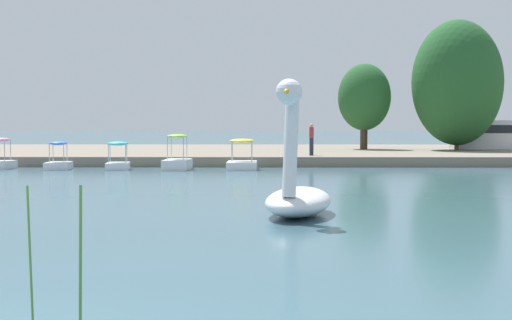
% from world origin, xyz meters
% --- Properties ---
extents(shore_bank_far, '(133.04, 24.47, 0.52)m').
position_xyz_m(shore_bank_far, '(0.00, 40.72, 0.26)').
color(shore_bank_far, slate).
rests_on(shore_bank_far, ground_plane).
extents(swan_boat, '(2.10, 3.25, 3.07)m').
position_xyz_m(swan_boat, '(3.58, 9.90, 0.57)').
color(swan_boat, white).
rests_on(swan_boat, ground_plane).
extents(pedal_boat_yellow, '(1.43, 2.36, 1.48)m').
position_xyz_m(pedal_boat_yellow, '(1.78, 26.77, 0.41)').
color(pedal_boat_yellow, white).
rests_on(pedal_boat_yellow, ground_plane).
extents(pedal_boat_lime, '(1.23, 2.38, 1.71)m').
position_xyz_m(pedal_boat_lime, '(-1.32, 26.58, 0.47)').
color(pedal_boat_lime, white).
rests_on(pedal_boat_lime, ground_plane).
extents(pedal_boat_cyan, '(1.31, 2.01, 1.35)m').
position_xyz_m(pedal_boat_cyan, '(-4.19, 26.63, 0.42)').
color(pedal_boat_cyan, white).
rests_on(pedal_boat_cyan, ground_plane).
extents(pedal_boat_blue, '(1.30, 1.87, 1.37)m').
position_xyz_m(pedal_boat_blue, '(-7.07, 26.65, 0.41)').
color(pedal_boat_blue, white).
rests_on(pedal_boat_blue, ground_plane).
extents(pedal_boat_pink, '(0.95, 1.79, 1.53)m').
position_xyz_m(pedal_boat_pink, '(-10.01, 27.08, 0.43)').
color(pedal_boat_pink, white).
rests_on(pedal_boat_pink, ground_plane).
extents(tree_broadleaf_right, '(4.94, 4.88, 5.87)m').
position_xyz_m(tree_broadleaf_right, '(9.75, 40.60, 4.08)').
color(tree_broadleaf_right, '#423323').
rests_on(tree_broadleaf_right, shore_bank_far).
extents(tree_willow_near_path, '(8.36, 7.95, 8.58)m').
position_xyz_m(tree_willow_near_path, '(15.63, 38.89, 4.97)').
color(tree_willow_near_path, brown).
rests_on(tree_willow_near_path, shore_bank_far).
extents(person_on_path, '(0.25, 0.22, 1.72)m').
position_xyz_m(person_on_path, '(5.40, 30.43, 1.42)').
color(person_on_path, '#23283D').
rests_on(person_on_path, shore_bank_far).
extents(parked_van, '(4.70, 2.36, 1.98)m').
position_xyz_m(parked_van, '(18.28, 41.06, 1.59)').
color(parked_van, silver).
rests_on(parked_van, shore_bank_far).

